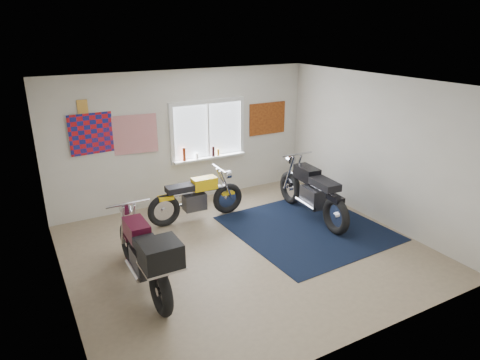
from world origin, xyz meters
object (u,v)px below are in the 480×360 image
yellow_triumph (196,199)px  black_chrome_bike (312,193)px  navy_rug (307,228)px  maroon_tourer (146,255)px

yellow_triumph → black_chrome_bike: 2.19m
navy_rug → maroon_tourer: size_ratio=1.22×
maroon_tourer → black_chrome_bike: bearing=-76.5°
yellow_triumph → black_chrome_bike: (1.96, -0.98, 0.08)m
yellow_triumph → navy_rug: bearing=-38.6°
yellow_triumph → maroon_tourer: size_ratio=0.89×
yellow_triumph → black_chrome_bike: bearing=-25.1°
yellow_triumph → maroon_tourer: maroon_tourer is taller
black_chrome_bike → maroon_tourer: black_chrome_bike is taller
navy_rug → maroon_tourer: 3.22m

